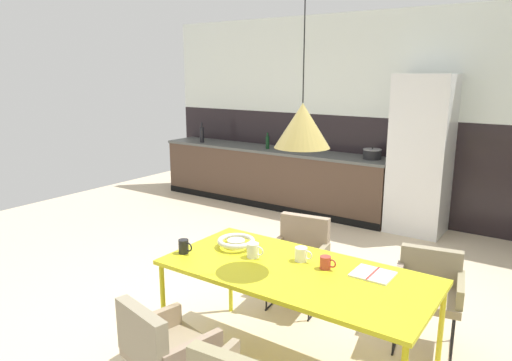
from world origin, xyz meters
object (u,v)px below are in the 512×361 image
at_px(armchair_near_window, 161,344).
at_px(pendant_lamp_over_table_near, 302,125).
at_px(mug_glass_clear, 253,250).
at_px(bottle_oil_tall, 267,142).
at_px(open_book, 373,274).
at_px(mug_wide_latte, 184,246).
at_px(cooking_pot, 372,154).
at_px(bottle_wine_green, 202,134).
at_px(armchair_by_stool, 300,251).
at_px(mug_white_ceramic, 301,254).
at_px(armchair_facing_counter, 429,284).
at_px(fruit_bowl, 236,242).
at_px(dining_table, 296,276).
at_px(refrigerator_column, 421,155).
at_px(mug_tall_blue, 326,263).

relative_size(armchair_near_window, pendant_lamp_over_table_near, 0.60).
distance_m(mug_glass_clear, bottle_oil_tall, 4.04).
xyz_separation_m(open_book, mug_wide_latte, (-1.29, -0.43, 0.05)).
distance_m(cooking_pot, bottle_wine_green, 2.95).
bearing_deg(armchair_by_stool, mug_white_ceramic, 112.07).
distance_m(armchair_facing_counter, bottle_wine_green, 5.14).
height_order(armchair_near_window, mug_wide_latte, mug_wide_latte).
xyz_separation_m(mug_white_ceramic, bottle_wine_green, (-3.74, 3.21, 0.23)).
bearing_deg(cooking_pot, mug_glass_clear, -82.35).
distance_m(open_book, bottle_wine_green, 5.29).
bearing_deg(bottle_oil_tall, mug_white_ceramic, -53.19).
height_order(fruit_bowl, open_book, fruit_bowl).
bearing_deg(cooking_pot, armchair_facing_counter, -60.50).
xyz_separation_m(dining_table, cooking_pot, (-0.84, 3.53, 0.26)).
bearing_deg(bottle_wine_green, refrigerator_column, 2.22).
xyz_separation_m(armchair_near_window, mug_glass_clear, (0.07, 0.87, 0.33)).
distance_m(refrigerator_column, bottle_wine_green, 3.61).
xyz_separation_m(cooking_pot, bottle_oil_tall, (-1.67, -0.09, 0.04)).
bearing_deg(mug_wide_latte, dining_table, 14.22).
bearing_deg(pendant_lamp_over_table_near, dining_table, -90.00).
relative_size(dining_table, pendant_lamp_over_table_near, 1.48).
height_order(mug_white_ceramic, bottle_wine_green, bottle_wine_green).
distance_m(mug_wide_latte, cooking_pot, 3.74).
height_order(dining_table, bottle_oil_tall, bottle_oil_tall).
bearing_deg(cooking_pot, dining_table, -76.65).
relative_size(fruit_bowl, mug_tall_blue, 2.44).
height_order(refrigerator_column, armchair_by_stool, refrigerator_column).
bearing_deg(armchair_facing_counter, open_book, 60.66).
height_order(armchair_facing_counter, cooking_pot, cooking_pot).
xyz_separation_m(open_book, cooking_pot, (-1.30, 3.31, 0.21)).
height_order(mug_tall_blue, bottle_oil_tall, bottle_oil_tall).
relative_size(bottle_wine_green, pendant_lamp_over_table_near, 0.27).
relative_size(mug_tall_blue, bottle_oil_tall, 0.47).
bearing_deg(bottle_wine_green, pendant_lamp_over_table_near, -41.26).
relative_size(mug_glass_clear, bottle_wine_green, 0.40).
xyz_separation_m(mug_white_ceramic, mug_tall_blue, (0.20, -0.02, -0.01)).
bearing_deg(armchair_near_window, bottle_oil_tall, 127.76).
height_order(dining_table, cooking_pot, cooking_pot).
height_order(mug_wide_latte, mug_white_ceramic, mug_wide_latte).
distance_m(refrigerator_column, mug_white_ceramic, 3.36).
xyz_separation_m(armchair_by_stool, mug_glass_clear, (0.10, -0.87, 0.31)).
bearing_deg(bottle_oil_tall, pendant_lamp_over_table_near, -53.60).
height_order(mug_wide_latte, bottle_wine_green, bottle_wine_green).
xyz_separation_m(armchair_facing_counter, mug_glass_clear, (-1.04, -0.84, 0.31)).
bearing_deg(armchair_near_window, mug_wide_latte, 134.03).
height_order(armchair_by_stool, open_book, armchair_by_stool).
bearing_deg(mug_glass_clear, mug_white_ceramic, 23.69).
bearing_deg(mug_wide_latte, cooking_pot, 90.07).
bearing_deg(mug_glass_clear, bottle_oil_tall, 121.97).
bearing_deg(mug_white_ceramic, pendant_lamp_over_table_near, -67.67).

